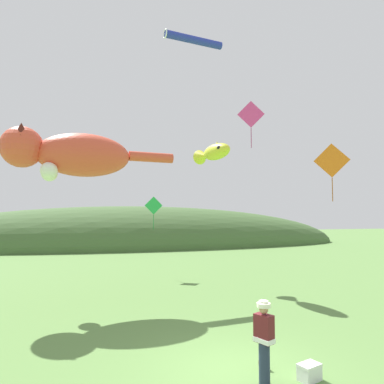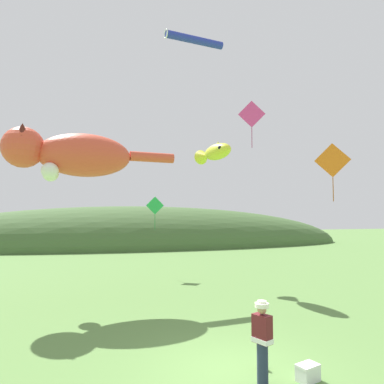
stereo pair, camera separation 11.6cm
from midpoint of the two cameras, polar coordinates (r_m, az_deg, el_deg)
ground_plane at (r=8.98m, az=7.26°, el=-27.74°), size 120.00×120.00×0.00m
distant_hill_ridge at (r=39.73m, az=-9.56°, el=-8.80°), size 50.83×13.82×8.92m
festival_attendant at (r=8.21m, az=12.06°, el=-22.89°), size 0.42×0.49×1.77m
kite_spool at (r=9.19m, az=12.00°, el=-26.31°), size 0.15×0.24×0.24m
picnic_cooler at (r=8.89m, az=19.15°, el=-26.56°), size 0.57×0.47×0.36m
kite_giant_cat at (r=15.66m, az=-19.15°, el=5.87°), size 7.29×2.55×2.22m
kite_fish_windsock at (r=18.34m, az=3.90°, el=6.54°), size 1.44×3.22×0.96m
kite_tube_streamer at (r=17.90m, az=0.53°, el=24.03°), size 2.97×0.89×0.44m
kite_diamond_pink at (r=15.61m, az=10.13°, el=12.59°), size 1.13×0.41×2.09m
kite_diamond_orange at (r=13.92m, az=22.59°, el=4.85°), size 1.09×0.72×2.19m
kite_diamond_green at (r=20.72m, az=-6.03°, el=-2.31°), size 1.09×0.06×1.99m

